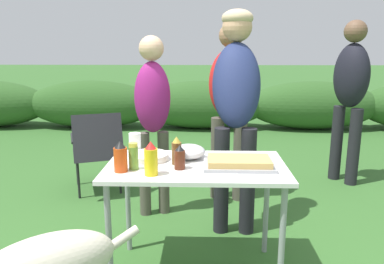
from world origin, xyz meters
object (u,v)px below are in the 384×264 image
Objects in this scene: standing_person_in_dark_puffer at (153,109)px; folding_table at (196,176)px; mixing_bowl at (189,151)px; relish_jar at (133,156)px; mustard_bottle at (151,159)px; standing_person_with_beanie at (236,93)px; standing_person_in_navy_coat at (350,88)px; beer_bottle at (177,151)px; camp_chair_green_behind_table at (97,148)px; food_tray at (239,163)px; standing_person_in_olive_jacket at (230,98)px; plate_stack at (149,157)px; paper_cup_stack at (135,144)px; hot_sauce_bottle at (120,157)px; bbq_sauce_bottle at (180,158)px.

folding_table is at bearing -83.42° from standing_person_in_dark_puffer.
mixing_bowl is 1.34× the size of relish_jar.
relish_jar is (-0.12, 0.10, -0.01)m from mustard_bottle.
standing_person_in_navy_coat is at bearing 42.67° from standing_person_with_beanie.
camp_chair_green_behind_table is at bearing 123.44° from beer_bottle.
food_tray is 0.26× the size of standing_person_in_olive_jacket.
standing_person_in_dark_puffer is (-0.02, 0.99, 0.12)m from relish_jar.
standing_person_in_olive_jacket reaches higher than mustard_bottle.
plate_stack is 1.31× the size of mustard_bottle.
camp_chair_green_behind_table is (-0.76, 1.56, -0.37)m from mustard_bottle.
paper_cup_stack is 0.46m from mustard_bottle.
folding_table is 0.36m from mustard_bottle.
camp_chair_green_behind_table is at bearing -115.48° from standing_person_in_navy_coat.
hot_sauce_bottle is at bearing -143.76° from mixing_bowl.
standing_person_with_beanie is at bearing -84.70° from standing_person_in_navy_coat.
standing_person_in_navy_coat reaches higher than food_tray.
beer_bottle is 0.11× the size of standing_person_in_olive_jacket.
camp_chair_green_behind_table reaches higher than plate_stack.
plate_stack is 0.15× the size of standing_person_in_olive_jacket.
standing_person_in_olive_jacket reaches higher than paper_cup_stack.
paper_cup_stack is (-0.11, 0.13, 0.05)m from plate_stack.
food_tray reaches higher than plate_stack.
mixing_bowl is 0.73m from standing_person_with_beanie.
beer_bottle is (0.19, -0.09, 0.06)m from plate_stack.
camp_chair_green_behind_table is at bearing 116.09° from mustard_bottle.
plate_stack is at bearing 139.36° from bbq_sauce_bottle.
standing_person_in_navy_coat reaches higher than relish_jar.
mustard_bottle reaches higher than food_tray.
mustard_bottle is at bearing -99.63° from standing_person_in_dark_puffer.
standing_person_in_dark_puffer is at bearing 97.05° from mustard_bottle.
bbq_sauce_bottle is 0.75× the size of mustard_bottle.
beer_bottle is (-0.03, 0.10, 0.01)m from bbq_sauce_bottle.
relish_jar is at bearing -156.18° from beer_bottle.
standing_person_with_beanie is at bearing 87.24° from food_tray.
bbq_sauce_bottle reaches higher than paper_cup_stack.
mustard_bottle is 1.12× the size of beer_bottle.
folding_table is 1.33m from standing_person_in_olive_jacket.
standing_person_in_navy_coat is (1.28, 1.07, -0.06)m from standing_person_with_beanie.
plate_stack is 1.20× the size of mixing_bowl.
hot_sauce_bottle is 1.05m from standing_person_in_dark_puffer.
folding_table is 0.19m from mixing_bowl.
hot_sauce_bottle reaches higher than folding_table.
relish_jar is 0.09× the size of standing_person_with_beanie.
paper_cup_stack is at bearing -111.20° from standing_person_in_olive_jacket.
mustard_bottle is at bearing -144.08° from bbq_sauce_bottle.
paper_cup_stack is (-0.37, 0.09, 0.03)m from mixing_bowl.
camp_chair_green_behind_table is (-0.58, 1.50, -0.36)m from hot_sauce_bottle.
bbq_sauce_bottle is at bearing -92.76° from standing_person_in_olive_jacket.
mustard_bottle is (0.06, -0.29, 0.07)m from plate_stack.
standing_person_with_beanie reaches higher than standing_person_in_olive_jacket.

